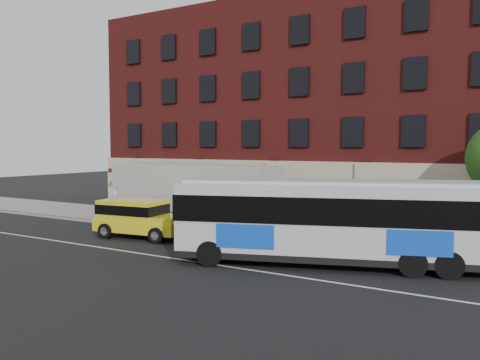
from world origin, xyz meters
The scene contains 9 objects.
ground centered at (0.00, 0.00, 0.00)m, with size 120.00×120.00×0.00m, color black.
sidewalk centered at (0.00, 9.00, 0.07)m, with size 60.00×6.00×0.15m, color gray.
kerb centered at (0.00, 6.00, 0.07)m, with size 60.00×0.25×0.15m, color gray.
lane_line centered at (0.00, 0.50, 0.01)m, with size 60.00×0.12×0.01m, color silver.
building centered at (-0.01, 16.92, 7.58)m, with size 30.00×12.10×15.00m.
sign_pole centered at (-8.50, 6.15, 1.45)m, with size 0.30×0.20×2.50m.
city_bus centered at (7.41, 2.98, 2.03)m, with size 13.62×7.03×3.67m.
yellow_suv centered at (-4.25, 3.53, 1.20)m, with size 5.59×2.89×2.09m.
shipping_container centered at (-3.57, 7.60, 1.98)m, with size 12.15×3.45×3.99m.
Camera 1 is at (14.78, -16.93, 5.14)m, focal length 36.98 mm.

